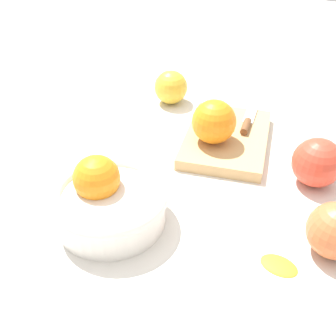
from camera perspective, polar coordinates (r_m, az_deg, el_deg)
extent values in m
plane|color=silver|center=(0.72, 4.42, -1.76)|extent=(2.40, 2.40, 0.00)
cylinder|color=white|center=(0.64, -7.66, -5.34)|extent=(0.16, 0.16, 0.05)
torus|color=white|center=(0.62, -7.85, -3.59)|extent=(0.17, 0.17, 0.02)
sphere|color=orange|center=(0.63, -9.47, -1.35)|extent=(0.07, 0.07, 0.07)
cube|color=tan|center=(0.82, 7.77, 3.88)|extent=(0.23, 0.18, 0.02)
sphere|color=orange|center=(0.77, 6.13, 6.14)|extent=(0.08, 0.08, 0.08)
cube|color=silver|center=(0.90, 11.13, 7.57)|extent=(0.11, 0.03, 0.00)
cylinder|color=brown|center=(0.83, 10.30, 5.47)|extent=(0.05, 0.02, 0.01)
sphere|color=gold|center=(0.94, 0.39, 10.69)|extent=(0.07, 0.07, 0.07)
sphere|color=#CC6638|center=(0.62, 21.40, -7.75)|extent=(0.08, 0.08, 0.08)
sphere|color=#D6422D|center=(0.74, 19.21, 0.70)|extent=(0.08, 0.08, 0.08)
ellipsoid|color=orange|center=(0.61, 14.60, -12.23)|extent=(0.05, 0.06, 0.01)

